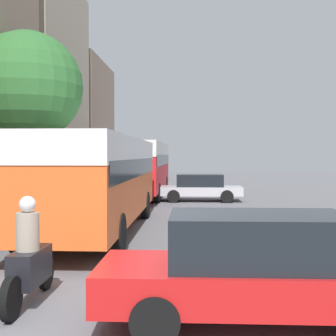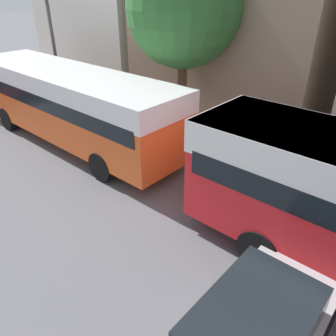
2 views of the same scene
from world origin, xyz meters
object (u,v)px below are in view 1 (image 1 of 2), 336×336
(car_far_curb, at_px, (259,268))
(pedestrian_near_curb, at_px, (83,179))
(bus_lead, at_px, (96,171))
(motorcycle_behind_lead, at_px, (29,261))
(car_crossing, at_px, (200,187))
(bus_following, at_px, (142,162))

(car_far_curb, relative_size, pedestrian_near_curb, 2.48)
(bus_lead, distance_m, motorcycle_behind_lead, 7.04)
(bus_lead, height_order, car_crossing, bus_lead)
(bus_lead, bearing_deg, pedestrian_near_curb, 105.32)
(bus_following, height_order, car_crossing, bus_following)
(bus_following, distance_m, car_crossing, 4.29)
(bus_following, bearing_deg, car_crossing, -37.36)
(bus_following, distance_m, car_far_curb, 20.36)
(motorcycle_behind_lead, distance_m, pedestrian_near_curb, 18.03)
(car_far_curb, xyz_separation_m, pedestrian_near_curb, (-6.81, 18.44, 0.28))
(motorcycle_behind_lead, xyz_separation_m, car_crossing, (3.00, 16.78, 0.05))
(bus_lead, relative_size, pedestrian_near_curb, 5.81)
(bus_following, bearing_deg, pedestrian_near_curb, -153.20)
(car_crossing, bearing_deg, bus_lead, 161.23)
(bus_lead, height_order, motorcycle_behind_lead, bus_lead)
(car_crossing, xyz_separation_m, car_far_curb, (0.51, -17.49, 0.07))
(bus_following, height_order, motorcycle_behind_lead, bus_following)
(car_crossing, height_order, car_far_curb, car_far_curb)
(car_crossing, relative_size, car_far_curb, 0.96)
(bus_following, height_order, pedestrian_near_curb, bus_following)
(bus_lead, xyz_separation_m, bus_following, (0.09, 12.34, 0.11))
(motorcycle_behind_lead, relative_size, car_far_curb, 0.50)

